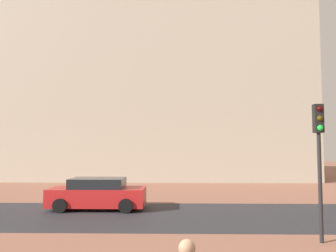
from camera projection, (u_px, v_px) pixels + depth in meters
The scene contains 5 objects.
ground_plane at pixel (164, 213), 14.97m from camera, with size 120.00×120.00×0.00m, color #93604C.
street_asphalt_strip at pixel (163, 215), 14.37m from camera, with size 120.00×6.23×0.00m, color #2D2D33.
landmark_building at pixel (155, 73), 33.40m from camera, with size 28.38×10.14×35.52m.
car_red at pixel (98, 194), 15.86m from camera, with size 4.48×2.09×1.47m.
traffic_light_pole at pixel (319, 145), 10.39m from camera, with size 0.28×0.34×4.27m.
Camera 1 is at (0.52, -5.19, 2.89)m, focal length 35.70 mm.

